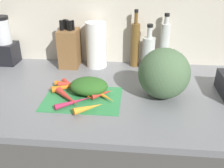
{
  "coord_description": "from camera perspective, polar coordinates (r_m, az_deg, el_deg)",
  "views": [
    {
      "loc": [
        7.99,
        -108.14,
        58.13
      ],
      "look_at": [
        -1.35,
        -9.82,
        8.21
      ],
      "focal_mm": 40.41,
      "sensor_mm": 36.0,
      "label": 1
    }
  ],
  "objects": [
    {
      "name": "carrot_8",
      "position": [
        1.26,
        -8.08,
        0.02
      ],
      "size": [
        18.09,
        5.07,
        2.53
      ],
      "primitive_type": "cone",
      "rotation": [
        0.0,
        1.57,
        0.14
      ],
      "color": "red",
      "rests_on": "cutting_board"
    },
    {
      "name": "knife_block",
      "position": [
        1.49,
        -9.6,
        8.16
      ],
      "size": [
        10.84,
        14.0,
        27.12
      ],
      "color": "brown",
      "rests_on": "ground_plane"
    },
    {
      "name": "carrot_2",
      "position": [
        1.25,
        -9.2,
        -0.32
      ],
      "size": [
        12.22,
        12.54,
        2.29
      ],
      "primitive_type": "cone",
      "rotation": [
        0.0,
        1.57,
        -0.8
      ],
      "color": "red",
      "rests_on": "cutting_board"
    },
    {
      "name": "carrot_4",
      "position": [
        1.14,
        -9.93,
        -3.0
      ],
      "size": [
        14.32,
        14.86,
        3.1
      ],
      "primitive_type": "cone",
      "rotation": [
        0.0,
        1.57,
        -0.81
      ],
      "color": "red",
      "rests_on": "cutting_board"
    },
    {
      "name": "bottle_2",
      "position": [
        1.48,
        11.75,
        8.72
      ],
      "size": [
        5.35,
        5.35,
        30.99
      ],
      "color": "silver",
      "rests_on": "ground_plane"
    },
    {
      "name": "paper_towel_roll",
      "position": [
        1.47,
        -3.55,
        8.82
      ],
      "size": [
        11.74,
        11.74,
        25.99
      ],
      "primitive_type": "cylinder",
      "color": "white",
      "rests_on": "ground_plane"
    },
    {
      "name": "carrot_10",
      "position": [
        1.23,
        -9.6,
        -0.53
      ],
      "size": [
        16.63,
        11.3,
        3.1
      ],
      "primitive_type": "cone",
      "rotation": [
        0.0,
        1.57,
        0.52
      ],
      "color": "orange",
      "rests_on": "cutting_board"
    },
    {
      "name": "carrot_3",
      "position": [
        1.18,
        -6.75,
        -1.74
      ],
      "size": [
        13.7,
        14.96,
        2.96
      ],
      "primitive_type": "cone",
      "rotation": [
        0.0,
        1.57,
        -0.85
      ],
      "color": "orange",
      "rests_on": "cutting_board"
    },
    {
      "name": "wall_back",
      "position": [
        1.5,
        2.36,
        15.95
      ],
      "size": [
        170.0,
        3.0,
        60.0
      ],
      "primitive_type": "cube",
      "color": "beige",
      "rests_on": "ground_plane"
    },
    {
      "name": "carrot_6",
      "position": [
        1.25,
        -9.47,
        -0.3
      ],
      "size": [
        15.15,
        6.61,
        2.13
      ],
      "primitive_type": "cone",
      "rotation": [
        0.0,
        1.57,
        -0.31
      ],
      "color": "orange",
      "rests_on": "cutting_board"
    },
    {
      "name": "carrot_0",
      "position": [
        1.14,
        -1.94,
        -2.62
      ],
      "size": [
        12.32,
        11.85,
        2.71
      ],
      "primitive_type": "cone",
      "rotation": [
        0.0,
        1.57,
        -0.76
      ],
      "color": "orange",
      "rests_on": "cutting_board"
    },
    {
      "name": "carrot_greens_pile",
      "position": [
        1.17,
        -5.26,
        -0.46
      ],
      "size": [
        17.73,
        13.64,
        7.5
      ],
      "primitive_type": "ellipsoid",
      "color": "#2D6023",
      "rests_on": "cutting_board"
    },
    {
      "name": "winter_squash",
      "position": [
        1.15,
        11.68,
        2.34
      ],
      "size": [
        23.16,
        22.44,
        23.04
      ],
      "primitive_type": "ellipsoid",
      "color": "#4C6B47",
      "rests_on": "ground_plane"
    },
    {
      "name": "cutting_board",
      "position": [
        1.16,
        -6.66,
        -3.24
      ],
      "size": [
        34.94,
        24.95,
        0.8
      ],
      "primitive_type": "cube",
      "color": "#338C4C",
      "rests_on": "ground_plane"
    },
    {
      "name": "carrot_7",
      "position": [
        1.27,
        -10.32,
        0.11
      ],
      "size": [
        11.22,
        2.62,
        2.56
      ],
      "primitive_type": "cone",
      "rotation": [
        0.0,
        1.57,
        -0.01
      ],
      "color": "orange",
      "rests_on": "cutting_board"
    },
    {
      "name": "ground_plane",
      "position": [
        1.24,
        1.05,
        -2.0
      ],
      "size": [
        170.0,
        80.0,
        3.0
      ],
      "primitive_type": "cube",
      "color": "slate"
    },
    {
      "name": "bottle_0",
      "position": [
        1.47,
        5.23,
        8.97
      ],
      "size": [
        5.1,
        5.1,
        32.81
      ],
      "color": "brown",
      "rests_on": "ground_plane"
    },
    {
      "name": "blender_appliance",
      "position": [
        1.64,
        -23.18,
        8.36
      ],
      "size": [
        12.62,
        12.62,
        28.29
      ],
      "color": "black",
      "rests_on": "ground_plane"
    },
    {
      "name": "carrot_9",
      "position": [
        1.05,
        -5.3,
        -5.36
      ],
      "size": [
        12.7,
        9.61,
        3.03
      ],
      "primitive_type": "cone",
      "rotation": [
        0.0,
        1.57,
        0.57
      ],
      "color": "orange",
      "rests_on": "cutting_board"
    },
    {
      "name": "carrot_5",
      "position": [
        1.15,
        -2.18,
        -2.16
      ],
      "size": [
        10.77,
        9.41,
        2.87
      ],
      "primitive_type": "cone",
      "rotation": [
        0.0,
        1.57,
        0.67
      ],
      "color": "red",
      "rests_on": "cutting_board"
    },
    {
      "name": "bottle_1",
      "position": [
        1.45,
        8.22,
        7.18
      ],
      "size": [
        7.09,
        7.09,
        25.79
      ],
      "color": "silver",
      "rests_on": "ground_plane"
    },
    {
      "name": "carrot_1",
      "position": [
        1.11,
        -8.52,
        -4.04
      ],
      "size": [
        15.77,
        12.33,
        2.42
      ],
      "primitive_type": "cone",
      "rotation": [
        0.0,
        1.57,
        0.63
      ],
      "color": "#B2264C",
      "rests_on": "cutting_board"
    }
  ]
}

